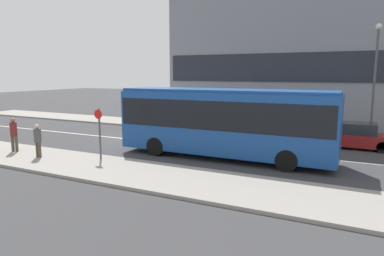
% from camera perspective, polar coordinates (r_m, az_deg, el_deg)
% --- Properties ---
extents(ground_plane, '(120.00, 120.00, 0.00)m').
position_cam_1_polar(ground_plane, '(22.23, -10.06, -1.88)').
color(ground_plane, '#3A3A3D').
extents(sidewalk_near, '(44.00, 3.50, 0.13)m').
position_cam_1_polar(sidewalk_near, '(17.69, -22.12, -5.01)').
color(sidewalk_near, gray).
rests_on(sidewalk_near, ground_plane).
extents(sidewalk_far, '(44.00, 3.50, 0.13)m').
position_cam_1_polar(sidewalk_far, '(27.43, -2.35, 0.45)').
color(sidewalk_far, gray).
rests_on(sidewalk_far, ground_plane).
extents(lane_centerline, '(41.80, 0.16, 0.01)m').
position_cam_1_polar(lane_centerline, '(22.23, -10.06, -1.87)').
color(lane_centerline, silver).
rests_on(lane_centerline, ground_plane).
extents(apartment_block_left_tower, '(18.30, 6.85, 16.87)m').
position_cam_1_polar(apartment_block_left_tower, '(31.41, 14.82, 16.56)').
color(apartment_block_left_tower, gray).
rests_on(apartment_block_left_tower, ground_plane).
extents(city_bus, '(10.65, 2.49, 3.41)m').
position_cam_1_polar(city_bus, '(16.86, 5.35, 1.51)').
color(city_bus, '#194793').
rests_on(city_bus, ground_plane).
extents(parked_car_0, '(4.22, 1.72, 1.43)m').
position_cam_1_polar(parked_car_0, '(21.40, 25.55, -1.24)').
color(parked_car_0, maroon).
rests_on(parked_car_0, ground_plane).
extents(pedestrian_near_stop, '(0.34, 0.34, 1.78)m').
position_cam_1_polar(pedestrian_near_stop, '(20.04, -27.59, -0.64)').
color(pedestrian_near_stop, '#4C4233').
rests_on(pedestrian_near_stop, sidewalk_near).
extents(pedestrian_down_pavement, '(0.35, 0.34, 1.62)m').
position_cam_1_polar(pedestrian_down_pavement, '(18.19, -24.32, -1.63)').
color(pedestrian_down_pavement, '#4C4233').
rests_on(pedestrian_down_pavement, sidewalk_near).
extents(bus_stop_sign, '(0.44, 0.12, 2.41)m').
position_cam_1_polar(bus_stop_sign, '(16.78, -15.18, -0.21)').
color(bus_stop_sign, '#4C4C51').
rests_on(bus_stop_sign, sidewalk_near).
extents(street_lamp, '(0.36, 0.36, 6.87)m').
position_cam_1_polar(street_lamp, '(22.85, 28.23, 8.39)').
color(street_lamp, '#4C4C51').
rests_on(street_lamp, sidewalk_far).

